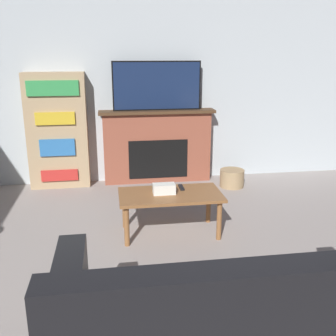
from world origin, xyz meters
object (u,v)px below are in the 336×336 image
(fireplace, at_px, (157,146))
(coffee_table, at_px, (170,199))
(tv, at_px, (157,86))
(bookshelf, at_px, (58,131))
(couch, at_px, (244,334))
(storage_basket, at_px, (232,178))

(fireplace, bearing_deg, coffee_table, -92.79)
(tv, relative_size, bookshelf, 0.78)
(tv, bearing_deg, coffee_table, -92.82)
(couch, xyz_separation_m, coffee_table, (-0.10, 1.92, 0.06))
(couch, relative_size, bookshelf, 1.31)
(coffee_table, relative_size, bookshelf, 0.66)
(storage_basket, bearing_deg, coffee_table, -129.01)
(fireplace, relative_size, storage_basket, 4.82)
(bookshelf, height_order, storage_basket, bookshelf)
(fireplace, height_order, couch, fireplace)
(coffee_table, distance_m, storage_basket, 1.71)
(tv, xyz_separation_m, coffee_table, (-0.08, -1.70, -0.97))
(tv, height_order, bookshelf, tv)
(fireplace, bearing_deg, tv, -90.00)
(bookshelf, relative_size, storage_basket, 4.65)
(fireplace, height_order, tv, tv)
(tv, bearing_deg, bookshelf, -179.90)
(coffee_table, bearing_deg, tv, 87.18)
(tv, distance_m, storage_basket, 1.62)
(coffee_table, bearing_deg, bookshelf, 126.56)
(tv, height_order, coffee_table, tv)
(tv, bearing_deg, fireplace, 90.00)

